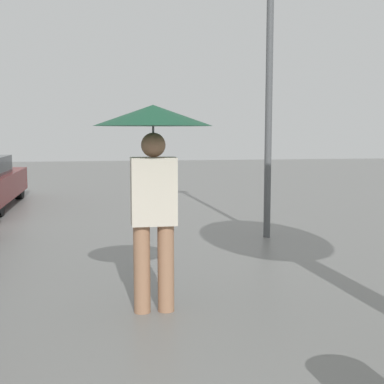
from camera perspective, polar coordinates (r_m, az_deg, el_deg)
name	(u,v)px	position (r m, az deg, el deg)	size (l,w,h in m)	color
pedestrian	(153,150)	(4.87, -4.19, 4.54)	(1.08, 1.08, 1.92)	#9E7051
street_lamp	(270,31)	(8.62, 8.31, 16.66)	(0.33, 0.33, 4.75)	#515456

